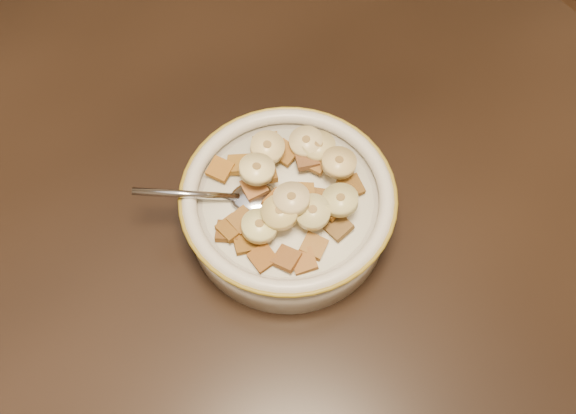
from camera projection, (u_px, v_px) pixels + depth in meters
cereal_bowl at (288, 211)px, 0.60m from camera, size 0.19×0.19×0.04m
milk at (288, 199)px, 0.58m from camera, size 0.15×0.15×0.00m
spoon at (255, 198)px, 0.57m from camera, size 0.06×0.05×0.01m
cereal_square_0 at (268, 146)px, 0.59m from camera, size 0.02×0.02×0.01m
cereal_square_1 at (238, 165)px, 0.59m from camera, size 0.03×0.03×0.01m
cereal_square_2 at (338, 227)px, 0.56m from camera, size 0.02×0.02×0.01m
cereal_square_3 at (351, 187)px, 0.57m from camera, size 0.02×0.03×0.01m
cereal_square_4 at (265, 174)px, 0.57m from camera, size 0.03×0.03×0.01m
cereal_square_5 at (341, 207)px, 0.56m from camera, size 0.02×0.02×0.01m
cereal_square_6 at (228, 231)px, 0.56m from camera, size 0.03×0.03×0.01m
cereal_square_7 at (301, 146)px, 0.60m from camera, size 0.03×0.03×0.01m
cereal_square_8 at (254, 187)px, 0.57m from camera, size 0.02×0.02×0.01m
cereal_square_9 at (277, 203)px, 0.55m from camera, size 0.02×0.02×0.01m
cereal_square_10 at (231, 228)px, 0.55m from camera, size 0.02×0.02×0.01m
cereal_square_11 at (264, 146)px, 0.59m from camera, size 0.03×0.03×0.01m
cereal_square_12 at (330, 159)px, 0.59m from camera, size 0.03×0.03×0.01m
cereal_square_13 at (303, 194)px, 0.56m from camera, size 0.03×0.03×0.01m
cereal_square_14 at (268, 143)px, 0.60m from camera, size 0.03×0.03×0.01m
cereal_square_15 at (316, 162)px, 0.58m from camera, size 0.03×0.03×0.01m
cereal_square_16 at (220, 169)px, 0.58m from camera, size 0.03×0.03×0.01m
cereal_square_17 at (307, 159)px, 0.58m from camera, size 0.03×0.03×0.01m
cereal_square_18 at (246, 242)px, 0.55m from camera, size 0.03×0.03×0.01m
cereal_square_19 at (286, 153)px, 0.59m from camera, size 0.02×0.02×0.01m
cereal_square_20 at (331, 207)px, 0.56m from camera, size 0.02×0.02×0.01m
cereal_square_21 at (321, 200)px, 0.56m from camera, size 0.03×0.03×0.01m
cereal_square_22 at (286, 259)px, 0.54m from camera, size 0.03×0.03×0.01m
cereal_square_23 at (314, 246)px, 0.55m from camera, size 0.03×0.03×0.01m
cereal_square_24 at (263, 258)px, 0.54m from camera, size 0.02×0.02×0.01m
cereal_square_25 at (304, 261)px, 0.54m from camera, size 0.03×0.03×0.01m
cereal_square_26 at (303, 202)px, 0.56m from camera, size 0.03×0.03×0.01m
cereal_square_27 at (326, 157)px, 0.59m from camera, size 0.02×0.03×0.01m
cereal_square_28 at (242, 221)px, 0.55m from camera, size 0.02×0.02×0.01m
banana_slice_0 at (313, 212)px, 0.54m from camera, size 0.04×0.04×0.01m
banana_slice_1 at (291, 199)px, 0.54m from camera, size 0.04×0.04×0.01m
banana_slice_2 at (340, 200)px, 0.55m from camera, size 0.04×0.04×0.02m
banana_slice_3 at (260, 226)px, 0.54m from camera, size 0.04×0.04×0.01m
banana_slice_4 at (267, 147)px, 0.58m from camera, size 0.03×0.03×0.01m
banana_slice_5 at (257, 169)px, 0.56m from camera, size 0.04×0.04×0.02m
banana_slice_6 at (306, 142)px, 0.59m from camera, size 0.04×0.04×0.01m
banana_slice_7 at (280, 212)px, 0.54m from camera, size 0.04×0.04×0.01m
banana_slice_8 at (339, 163)px, 0.57m from camera, size 0.04×0.04×0.01m
banana_slice_9 at (318, 147)px, 0.58m from camera, size 0.04×0.04×0.01m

